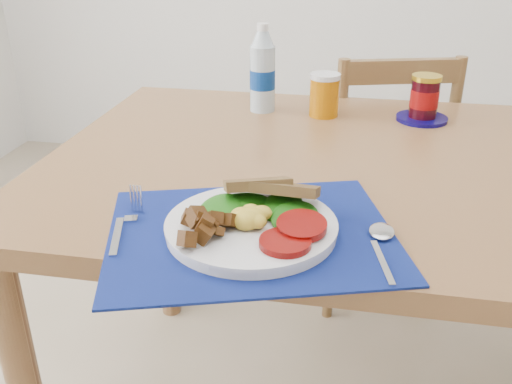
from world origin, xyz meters
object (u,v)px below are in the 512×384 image
at_px(breakfast_plate, 247,223).
at_px(juice_glass, 324,96).
at_px(jam_on_saucer, 424,101).
at_px(chair_far, 382,155).
at_px(water_bottle, 263,73).

height_order(breakfast_plate, juice_glass, juice_glass).
distance_m(breakfast_plate, jam_on_saucer, 0.70).
bearing_deg(breakfast_plate, chair_far, 65.58).
relative_size(chair_far, jam_on_saucer, 8.44).
bearing_deg(juice_glass, chair_far, 62.10).
bearing_deg(breakfast_plate, juice_glass, 73.46).
height_order(chair_far, breakfast_plate, chair_far).
distance_m(breakfast_plate, water_bottle, 0.64).
bearing_deg(water_bottle, breakfast_plate, -82.05).
distance_m(water_bottle, jam_on_saucer, 0.40).
relative_size(breakfast_plate, juice_glass, 2.64).
xyz_separation_m(juice_glass, jam_on_saucer, (0.24, 0.01, -0.00)).
distance_m(chair_far, jam_on_saucer, 0.41).
xyz_separation_m(chair_far, breakfast_plate, (-0.24, -0.94, 0.24)).
bearing_deg(breakfast_plate, water_bottle, 87.66).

